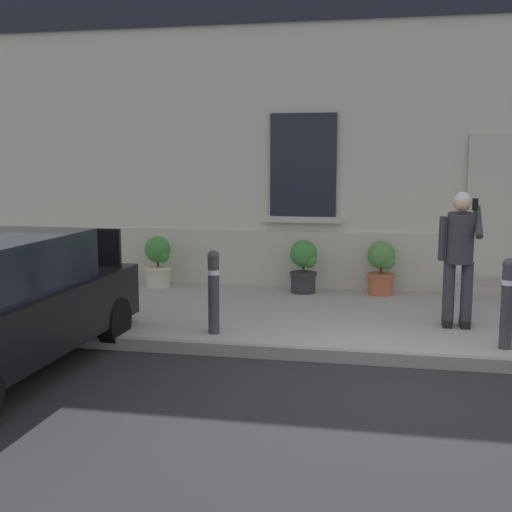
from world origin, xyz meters
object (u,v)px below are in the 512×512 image
(bollard_far_left, at_px, (214,289))
(planter_terracotta, at_px, (381,266))
(bollard_near_person, at_px, (507,300))
(person_on_phone, at_px, (460,251))
(planter_charcoal, at_px, (304,265))
(planter_cream, at_px, (158,260))

(bollard_far_left, xyz_separation_m, planter_terracotta, (2.01, 2.84, -0.11))
(bollard_near_person, distance_m, planter_terracotta, 3.18)
(bollard_near_person, relative_size, bollard_far_left, 1.00)
(bollard_near_person, distance_m, bollard_far_left, 3.44)
(bollard_near_person, xyz_separation_m, person_on_phone, (-0.45, 0.84, 0.44))
(planter_charcoal, bearing_deg, bollard_far_left, -105.78)
(planter_cream, distance_m, planter_charcoal, 2.49)
(bollard_far_left, height_order, person_on_phone, person_on_phone)
(person_on_phone, relative_size, planter_cream, 2.03)
(bollard_near_person, height_order, bollard_far_left, same)
(bollard_near_person, distance_m, planter_charcoal, 3.82)
(bollard_far_left, height_order, planter_cream, bollard_far_left)
(planter_terracotta, bearing_deg, person_on_phone, -64.07)
(bollard_near_person, bearing_deg, planter_cream, 151.72)
(planter_charcoal, relative_size, planter_terracotta, 1.00)
(bollard_far_left, distance_m, planter_terracotta, 3.49)
(person_on_phone, distance_m, planter_charcoal, 2.96)
(person_on_phone, height_order, planter_charcoal, person_on_phone)
(bollard_far_left, relative_size, planter_charcoal, 1.22)
(person_on_phone, bearing_deg, bollard_far_left, -178.18)
(bollard_near_person, height_order, planter_charcoal, bollard_near_person)
(bollard_near_person, xyz_separation_m, planter_cream, (-5.15, 2.77, -0.11))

